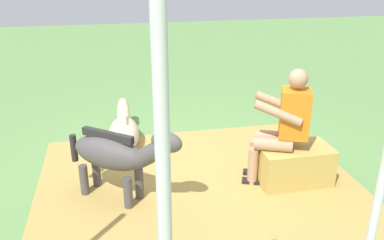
{
  "coord_description": "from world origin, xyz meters",
  "views": [
    {
      "loc": [
        0.81,
        4.18,
        2.36
      ],
      "look_at": [
        -0.11,
        -0.25,
        0.55
      ],
      "focal_mm": 37.96,
      "sensor_mm": 36.0,
      "label": 1
    }
  ],
  "objects_px": {
    "person_seated": "(283,123)",
    "pony_standing": "(116,154)",
    "soda_bottle": "(326,158)",
    "pony_lying": "(124,130)",
    "hay_bale": "(294,165)"
  },
  "relations": [
    {
      "from": "hay_bale",
      "to": "soda_bottle",
      "type": "xyz_separation_m",
      "value": [
        -0.54,
        -0.26,
        -0.1
      ]
    },
    {
      "from": "person_seated",
      "to": "pony_lying",
      "type": "height_order",
      "value": "person_seated"
    },
    {
      "from": "pony_standing",
      "to": "soda_bottle",
      "type": "distance_m",
      "value": 2.51
    },
    {
      "from": "person_seated",
      "to": "pony_lying",
      "type": "xyz_separation_m",
      "value": [
        1.64,
        -1.43,
        -0.53
      ]
    },
    {
      "from": "pony_lying",
      "to": "soda_bottle",
      "type": "height_order",
      "value": "pony_lying"
    },
    {
      "from": "hay_bale",
      "to": "person_seated",
      "type": "xyz_separation_m",
      "value": [
        0.15,
        -0.04,
        0.5
      ]
    },
    {
      "from": "person_seated",
      "to": "pony_lying",
      "type": "bearing_deg",
      "value": -41.13
    },
    {
      "from": "hay_bale",
      "to": "person_seated",
      "type": "relative_size",
      "value": 0.6
    },
    {
      "from": "pony_standing",
      "to": "pony_lying",
      "type": "relative_size",
      "value": 0.85
    },
    {
      "from": "pony_standing",
      "to": "pony_lying",
      "type": "xyz_separation_m",
      "value": [
        -0.13,
        -1.42,
        -0.34
      ]
    },
    {
      "from": "person_seated",
      "to": "pony_standing",
      "type": "height_order",
      "value": "person_seated"
    },
    {
      "from": "person_seated",
      "to": "pony_lying",
      "type": "relative_size",
      "value": 0.99
    },
    {
      "from": "soda_bottle",
      "to": "person_seated",
      "type": "bearing_deg",
      "value": 17.65
    },
    {
      "from": "hay_bale",
      "to": "pony_standing",
      "type": "bearing_deg",
      "value": -1.66
    },
    {
      "from": "person_seated",
      "to": "pony_standing",
      "type": "bearing_deg",
      "value": -0.44
    }
  ]
}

